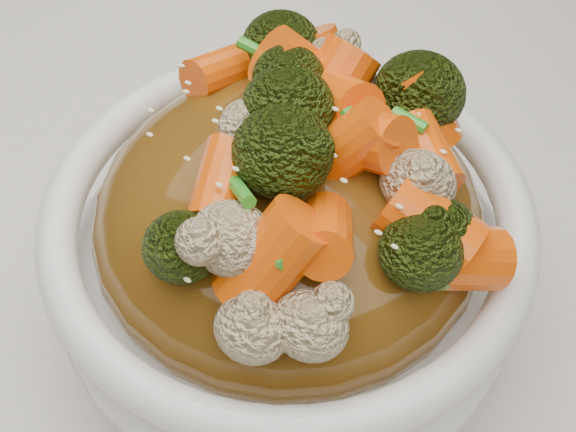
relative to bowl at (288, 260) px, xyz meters
The scene contains 8 objects.
tablecloth 0.07m from the bowl, 101.61° to the right, with size 1.20×0.80×0.04m, color white.
bowl is the anchor object (origin of this frame).
sauce_base 0.03m from the bowl, 90.00° to the left, with size 0.17×0.17×0.09m, color brown.
carrots 0.09m from the bowl, 90.00° to the left, with size 0.17×0.17×0.05m, color #FF5A08, non-canonical shape.
broccoli 0.09m from the bowl, 90.00° to the left, with size 0.17×0.17×0.04m, color black, non-canonical shape.
cauliflower 0.09m from the bowl, 90.00° to the left, with size 0.17×0.17×0.04m, color beige, non-canonical shape.
scallions 0.09m from the bowl, ahead, with size 0.13×0.13×0.02m, color #2D9221, non-canonical shape.
sesame_seeds 0.09m from the bowl, ahead, with size 0.15×0.15×0.01m, color #F5E5AE, non-canonical shape.
Camera 1 is at (0.13, -0.14, 1.09)m, focal length 50.00 mm.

